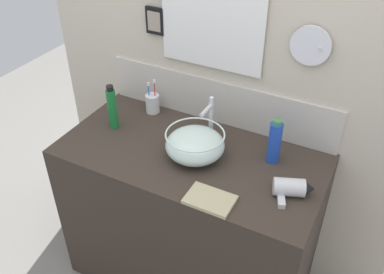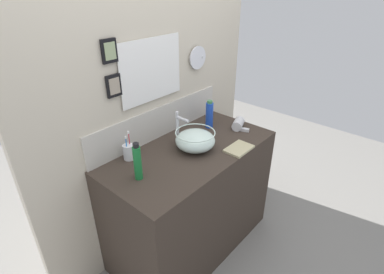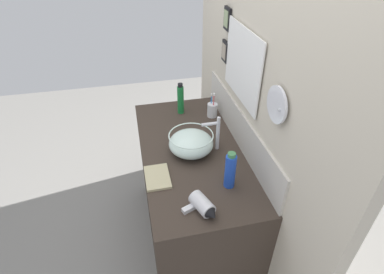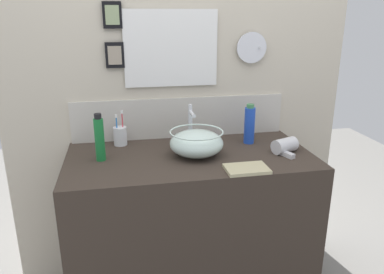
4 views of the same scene
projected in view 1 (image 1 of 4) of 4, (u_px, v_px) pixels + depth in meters
The scene contains 10 objects.
ground_plane at pixel (191, 271), 2.60m from camera, with size 6.00×6.00×0.00m, color gray.
vanity_counter at pixel (190, 219), 2.33m from camera, with size 1.29×0.64×0.91m, color #382D26.
back_panel at pixel (222, 70), 2.15m from camera, with size 2.03×0.09×2.40m.
glass_bowl_sink at pixel (195, 145), 2.01m from camera, with size 0.28×0.28×0.13m.
faucet at pixel (210, 116), 2.08m from camera, with size 0.02×0.12×0.24m.
hair_drier at pixel (292, 188), 1.81m from camera, with size 0.19×0.18×0.08m.
toothbrush_cup at pixel (153, 103), 2.34m from camera, with size 0.07×0.07×0.20m.
spray_bottle at pixel (112, 108), 2.18m from camera, with size 0.05×0.05×0.24m.
lotion_bottle at pixel (275, 142), 1.96m from camera, with size 0.06×0.06×0.23m.
hand_towel at pixel (210, 200), 1.80m from camera, with size 0.20×0.14×0.02m, color tan.
Camera 1 is at (0.76, -1.44, 2.19)m, focal length 40.00 mm.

